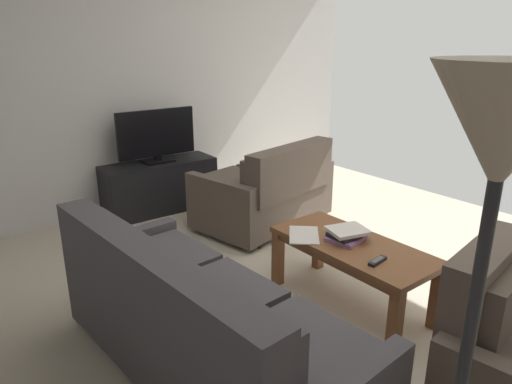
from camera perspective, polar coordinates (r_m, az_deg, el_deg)
name	(u,v)px	position (r m, az deg, el deg)	size (l,w,h in m)	color
ground_plane	(352,300)	(3.55, 11.65, -12.74)	(5.62, 5.25, 0.01)	beige
wall_right	(161,83)	(5.31, -11.50, 12.85)	(0.12, 5.25, 2.65)	silver
sofa_main	(196,323)	(2.59, -7.35, -15.55)	(2.03, 0.92, 0.88)	black
loveseat_near	(267,191)	(4.60, 1.39, 0.18)	(1.05, 1.42, 0.86)	black
coffee_table	(352,253)	(3.30, 11.67, -7.30)	(1.15, 0.52, 0.47)	brown
floor_lamp	(488,225)	(1.00, 26.44, -3.63)	(0.28, 0.28, 1.78)	#262628
tv_stand	(160,186)	(5.14, -11.64, 0.68)	(0.46, 1.21, 0.55)	black
flat_tv	(156,135)	(5.00, -12.05, 6.79)	(0.21, 0.85, 0.55)	black
book_stack	(347,234)	(3.30, 11.03, -5.07)	(0.28, 0.31, 0.08)	#996699
tv_remote	(377,261)	(3.04, 14.59, -8.14)	(0.07, 0.16, 0.02)	black
loose_magazine	(304,235)	(3.34, 5.87, -5.24)	(0.20, 0.31, 0.01)	silver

